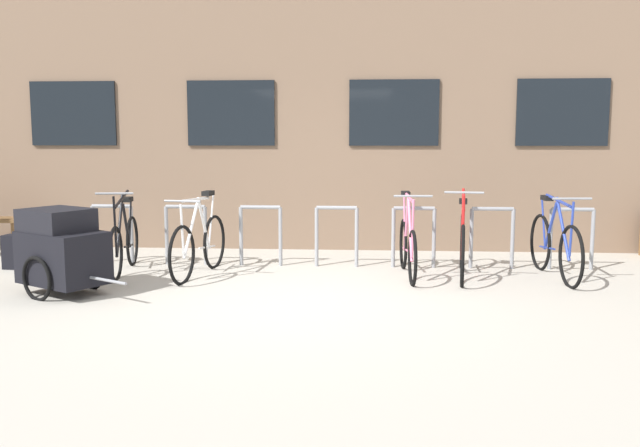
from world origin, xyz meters
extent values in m
plane|color=#B2ADA0|center=(0.00, 0.00, 0.00)|extent=(42.00, 42.00, 0.00)
cube|color=#7A604C|center=(0.00, 6.02, 3.11)|extent=(28.00, 5.64, 6.21)
cube|color=black|center=(-3.60, 3.18, 2.03)|extent=(1.30, 0.04, 0.95)
cube|color=black|center=(-1.20, 3.18, 2.03)|extent=(1.30, 0.04, 0.95)
cube|color=black|center=(1.20, 3.18, 2.03)|extent=(1.30, 0.04, 0.95)
cube|color=black|center=(3.60, 3.18, 2.03)|extent=(1.30, 0.04, 0.95)
cylinder|color=gray|center=(-2.83, 1.90, 0.39)|extent=(0.05, 0.05, 0.77)
cylinder|color=gray|center=(-2.31, 1.90, 0.39)|extent=(0.05, 0.05, 0.77)
cylinder|color=gray|center=(-2.57, 1.90, 0.77)|extent=(0.52, 0.05, 0.05)
cylinder|color=gray|center=(-1.83, 1.90, 0.39)|extent=(0.05, 0.05, 0.77)
cylinder|color=gray|center=(-1.31, 1.90, 0.39)|extent=(0.05, 0.05, 0.77)
cylinder|color=gray|center=(-1.57, 1.90, 0.77)|extent=(0.52, 0.05, 0.05)
cylinder|color=gray|center=(-0.83, 1.90, 0.39)|extent=(0.05, 0.05, 0.77)
cylinder|color=gray|center=(-0.31, 1.90, 0.39)|extent=(0.05, 0.05, 0.77)
cylinder|color=gray|center=(-0.57, 1.90, 0.77)|extent=(0.52, 0.05, 0.05)
cylinder|color=gray|center=(0.17, 1.90, 0.39)|extent=(0.05, 0.05, 0.77)
cylinder|color=gray|center=(0.69, 1.90, 0.39)|extent=(0.05, 0.05, 0.77)
cylinder|color=gray|center=(0.43, 1.90, 0.77)|extent=(0.52, 0.05, 0.05)
cylinder|color=gray|center=(1.17, 1.90, 0.39)|extent=(0.05, 0.05, 0.77)
cylinder|color=gray|center=(1.69, 1.90, 0.39)|extent=(0.05, 0.05, 0.77)
cylinder|color=gray|center=(1.43, 1.90, 0.77)|extent=(0.52, 0.05, 0.05)
cylinder|color=gray|center=(2.17, 1.90, 0.39)|extent=(0.05, 0.05, 0.77)
cylinder|color=gray|center=(2.69, 1.90, 0.39)|extent=(0.05, 0.05, 0.77)
cylinder|color=gray|center=(2.43, 1.90, 0.77)|extent=(0.52, 0.05, 0.05)
cylinder|color=gray|center=(3.17, 1.90, 0.39)|extent=(0.05, 0.05, 0.77)
cylinder|color=gray|center=(3.69, 1.90, 0.39)|extent=(0.05, 0.05, 0.77)
cylinder|color=gray|center=(3.43, 1.90, 0.77)|extent=(0.52, 0.05, 0.05)
torus|color=black|center=(-2.29, 1.86, 0.31)|extent=(0.14, 0.66, 0.66)
torus|color=black|center=(-2.15, 0.88, 0.31)|extent=(0.14, 0.66, 0.66)
cylinder|color=black|center=(-2.19, 1.15, 0.63)|extent=(0.10, 0.48, 0.75)
cylinder|color=black|center=(-2.24, 1.52, 0.56)|extent=(0.09, 0.35, 0.61)
cylinder|color=black|center=(-2.21, 1.30, 0.93)|extent=(0.15, 0.76, 0.18)
cylinder|color=black|center=(-2.25, 1.61, 0.29)|extent=(0.10, 0.50, 0.07)
cylinder|color=black|center=(-2.28, 1.77, 0.58)|extent=(0.05, 0.20, 0.55)
cylinder|color=black|center=(-2.15, 0.90, 0.65)|extent=(0.04, 0.08, 0.69)
cube|color=black|center=(-2.26, 1.68, 0.89)|extent=(0.13, 0.21, 0.06)
cylinder|color=gray|center=(-2.15, 0.93, 1.03)|extent=(0.44, 0.09, 0.03)
torus|color=black|center=(3.04, 1.90, 0.35)|extent=(0.09, 0.73, 0.73)
torus|color=black|center=(3.12, 0.84, 0.35)|extent=(0.09, 0.73, 0.73)
cylinder|color=#233893|center=(3.10, 1.13, 0.63)|extent=(0.07, 0.51, 0.70)
cylinder|color=#233893|center=(3.07, 1.55, 0.60)|extent=(0.06, 0.39, 0.63)
cylinder|color=#233893|center=(3.08, 1.31, 0.94)|extent=(0.10, 0.84, 0.10)
cylinder|color=#233893|center=(3.06, 1.64, 0.32)|extent=(0.06, 0.54, 0.08)
cylinder|color=#233893|center=(3.05, 1.81, 0.62)|extent=(0.04, 0.20, 0.57)
cylinder|color=#233893|center=(3.12, 0.87, 0.66)|extent=(0.03, 0.08, 0.63)
cube|color=black|center=(3.05, 1.72, 0.93)|extent=(0.11, 0.21, 0.06)
cylinder|color=gray|center=(3.11, 0.89, 1.00)|extent=(0.44, 0.06, 0.03)
torus|color=black|center=(1.29, 1.87, 0.31)|extent=(0.07, 0.66, 0.66)
torus|color=black|center=(1.35, 0.85, 0.31)|extent=(0.07, 0.66, 0.66)
cylinder|color=pink|center=(1.33, 1.13, 0.62)|extent=(0.06, 0.49, 0.74)
cylinder|color=pink|center=(1.31, 1.52, 0.61)|extent=(0.05, 0.36, 0.70)
cylinder|color=pink|center=(1.32, 1.29, 0.97)|extent=(0.08, 0.79, 0.07)
cylinder|color=pink|center=(1.31, 1.61, 0.29)|extent=(0.05, 0.51, 0.07)
cylinder|color=pink|center=(1.30, 1.78, 0.63)|extent=(0.03, 0.20, 0.65)
cylinder|color=pink|center=(1.34, 0.88, 0.65)|extent=(0.03, 0.08, 0.68)
cube|color=black|center=(1.30, 1.69, 0.98)|extent=(0.11, 0.20, 0.06)
cylinder|color=gray|center=(1.34, 0.90, 1.02)|extent=(0.44, 0.05, 0.03)
torus|color=black|center=(2.05, 1.91, 0.34)|extent=(0.13, 0.72, 0.73)
torus|color=black|center=(1.91, 0.84, 0.34)|extent=(0.13, 0.72, 0.73)
cylinder|color=red|center=(1.95, 1.14, 0.66)|extent=(0.10, 0.52, 0.76)
cylinder|color=red|center=(2.00, 1.56, 0.57)|extent=(0.09, 0.39, 0.58)
cylinder|color=red|center=(1.97, 1.31, 0.94)|extent=(0.15, 0.85, 0.21)
cylinder|color=red|center=(2.01, 1.64, 0.32)|extent=(0.09, 0.54, 0.08)
cylinder|color=red|center=(2.04, 1.82, 0.60)|extent=(0.05, 0.20, 0.52)
cylinder|color=red|center=(1.91, 0.87, 0.69)|extent=(0.04, 0.08, 0.69)
cube|color=black|center=(2.03, 1.73, 0.89)|extent=(0.13, 0.21, 0.06)
cylinder|color=gray|center=(1.92, 0.89, 1.06)|extent=(0.44, 0.08, 0.03)
torus|color=black|center=(-1.15, 1.73, 0.33)|extent=(0.14, 0.70, 0.70)
torus|color=black|center=(-1.31, 0.73, 0.33)|extent=(0.14, 0.70, 0.70)
cylinder|color=silver|center=(-1.26, 1.00, 0.60)|extent=(0.11, 0.49, 0.66)
cylinder|color=silver|center=(-1.21, 1.39, 0.62)|extent=(0.09, 0.36, 0.69)
cylinder|color=silver|center=(-1.24, 1.16, 0.94)|extent=(0.15, 0.78, 0.06)
cylinder|color=silver|center=(-1.19, 1.48, 0.31)|extent=(0.10, 0.51, 0.07)
cylinder|color=silver|center=(-1.17, 1.64, 0.64)|extent=(0.05, 0.20, 0.63)
cylinder|color=silver|center=(-1.30, 0.75, 0.63)|extent=(0.04, 0.08, 0.59)
cube|color=black|center=(-1.18, 1.55, 0.98)|extent=(0.13, 0.21, 0.06)
cylinder|color=gray|center=(-1.30, 0.77, 0.95)|extent=(0.44, 0.09, 0.03)
cube|color=black|center=(-2.44, 0.12, 0.40)|extent=(1.08, 0.97, 0.56)
cube|color=black|center=(-2.51, 0.17, 0.80)|extent=(0.87, 0.83, 0.24)
torus|color=black|center=(-2.27, 0.41, 0.22)|extent=(0.44, 0.28, 0.49)
torus|color=black|center=(-2.60, -0.16, 0.22)|extent=(0.44, 0.28, 0.49)
cylinder|color=gray|center=(-1.81, -0.24, 0.23)|extent=(0.49, 0.30, 0.03)
cube|color=brown|center=(-4.28, 2.70, 0.23)|extent=(0.08, 0.36, 0.45)
cube|color=black|center=(-3.69, 1.46, 0.22)|extent=(0.29, 0.22, 0.44)
camera|label=1|loc=(0.82, -6.85, 1.69)|focal=38.08mm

